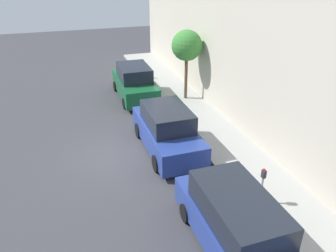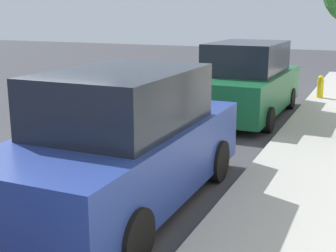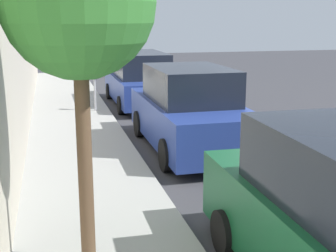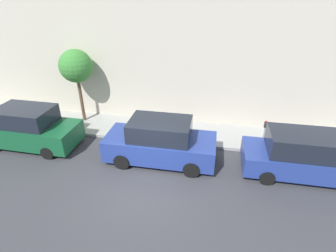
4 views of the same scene
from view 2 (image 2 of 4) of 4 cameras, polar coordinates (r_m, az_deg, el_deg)
ground_plane at (r=8.41m, az=-17.43°, el=-6.06°), size 60.00×60.00×0.00m
sidewalk at (r=6.49m, az=16.53°, el=-11.32°), size 2.45×32.00×0.15m
parked_suv_second at (r=6.73m, az=-5.38°, el=-2.10°), size 2.08×4.81×1.98m
parked_suv_third at (r=12.68m, az=9.52°, el=5.32°), size 2.08×4.83×1.98m
fire_hydrant at (r=15.27m, az=18.09°, el=4.58°), size 0.20×0.20×0.69m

